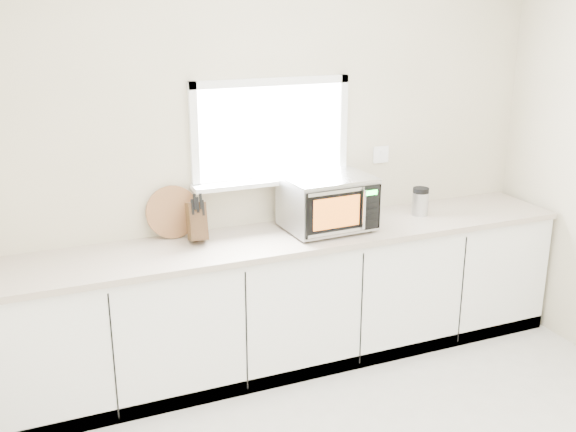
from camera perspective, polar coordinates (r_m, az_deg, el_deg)
back_wall at (r=4.53m, az=-1.50°, el=4.88°), size 4.00×0.17×2.70m
cabinets at (r=4.57m, az=-0.04°, el=-7.27°), size 3.92×0.60×0.88m
countertop at (r=4.38m, az=0.01°, el=-1.86°), size 3.92×0.64×0.04m
microwave at (r=4.44m, az=3.39°, el=1.19°), size 0.58×0.47×0.36m
knife_block at (r=4.25m, az=-7.72°, el=-0.37°), size 0.13×0.24×0.33m
cutting_board at (r=4.35m, az=-9.75°, el=0.34°), size 0.34×0.08×0.34m
coffee_grinder at (r=4.85m, az=11.13°, el=1.23°), size 0.13×0.13×0.20m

